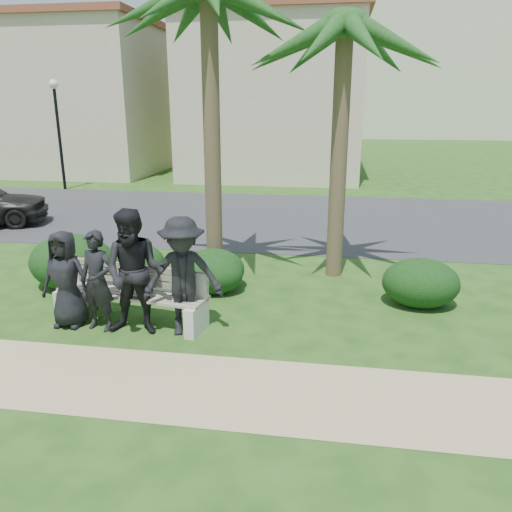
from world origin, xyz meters
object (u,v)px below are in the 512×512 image
object	(u,v)px
street_lamp	(57,115)
park_bench	(131,298)
palm_right	(345,28)
man_b	(97,281)
man_a	(66,279)
man_d	(183,277)
man_c	(135,273)

from	to	relation	value
street_lamp	park_bench	world-z (taller)	street_lamp
palm_right	man_b	bearing A→B (deg)	-138.14
man_a	palm_right	bearing A→B (deg)	38.62
man_b	palm_right	world-z (taller)	palm_right
palm_right	man_a	bearing A→B (deg)	-142.57
man_d	park_bench	bearing A→B (deg)	149.68
man_a	man_b	size ratio (longest dim) A/B	0.98
man_d	palm_right	bearing A→B (deg)	40.37
park_bench	man_a	distance (m)	1.01
man_a	man_d	bearing A→B (deg)	1.33
park_bench	man_d	bearing A→B (deg)	-6.26
street_lamp	man_b	xyz separation A→B (m)	(7.50, -12.39, -2.16)
street_lamp	man_d	size ratio (longest dim) A/B	2.37
man_d	man_b	bearing A→B (deg)	168.05
street_lamp	man_c	xyz separation A→B (m)	(8.12, -12.43, -1.99)
park_bench	street_lamp	bearing A→B (deg)	132.88
man_b	man_d	distance (m)	1.34
man_b	man_c	size ratio (longest dim) A/B	0.81
street_lamp	man_a	size ratio (longest dim) A/B	2.80
street_lamp	man_b	bearing A→B (deg)	-58.81
man_c	man_a	bearing A→B (deg)	173.79
man_a	man_b	world-z (taller)	man_b
man_a	palm_right	distance (m)	6.44
street_lamp	man_a	xyz separation A→B (m)	(6.96, -12.34, -2.18)
park_bench	man_b	size ratio (longest dim) A/B	1.65
street_lamp	palm_right	world-z (taller)	palm_right
man_d	palm_right	world-z (taller)	palm_right
man_b	palm_right	xyz separation A→B (m)	(3.54, 3.17, 3.86)
man_c	man_d	world-z (taller)	man_c
street_lamp	man_c	bearing A→B (deg)	-56.84
man_c	man_d	distance (m)	0.72
man_c	man_b	bearing A→B (deg)	174.52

